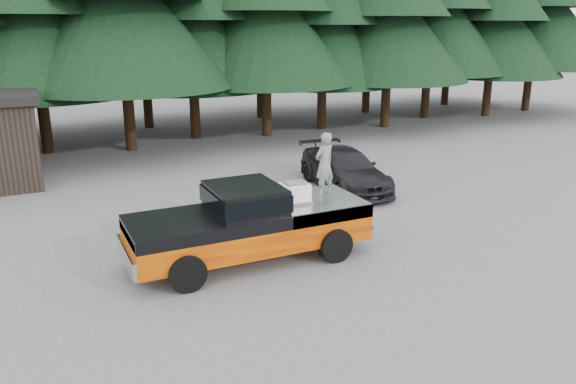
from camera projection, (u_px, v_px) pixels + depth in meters
name	position (u px, v px, depth m)	size (l,w,h in m)	color
ground	(287.00, 262.00, 13.71)	(120.00, 120.00, 0.00)	#4D4D50
pickup_truck	(249.00, 234.00, 13.67)	(6.00, 2.04, 1.33)	#CD5F06
truck_cab	(245.00, 197.00, 13.36)	(1.66, 1.90, 0.59)	black
air_compressor	(295.00, 194.00, 13.88)	(0.67, 0.56, 0.46)	white
man_on_bed	(324.00, 164.00, 14.31)	(0.60, 0.39, 1.64)	slate
parked_car	(345.00, 169.00, 19.65)	(1.92, 4.73, 1.37)	black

